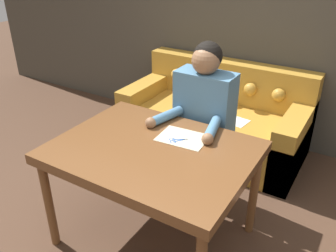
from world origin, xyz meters
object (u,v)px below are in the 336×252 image
object	(u,v)px
couch	(215,120)
person	(203,123)
dining_table	(153,157)
scissors	(181,140)

from	to	relation	value
couch	person	bearing A→B (deg)	-73.46
dining_table	scissors	size ratio (longest dim) A/B	5.79
couch	person	xyz separation A→B (m)	(0.24, -0.80, 0.38)
dining_table	person	distance (m)	0.63
dining_table	couch	size ratio (longest dim) A/B	0.71
dining_table	couch	xyz separation A→B (m)	(-0.18, 1.43, -0.39)
person	couch	bearing A→B (deg)	106.54
dining_table	scissors	xyz separation A→B (m)	(0.11, 0.18, 0.08)
couch	scissors	size ratio (longest dim) A/B	8.19
scissors	person	bearing A→B (deg)	96.87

